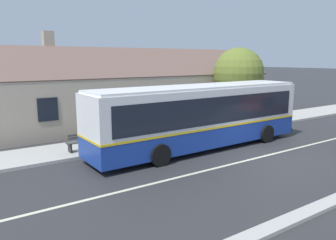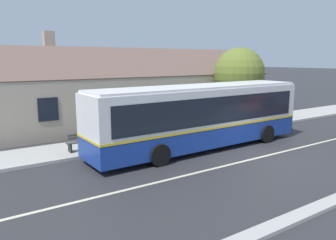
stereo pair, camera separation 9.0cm
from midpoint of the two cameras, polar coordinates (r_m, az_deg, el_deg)
The scene contains 8 objects.
ground_plane at distance 16.61m, azimuth 16.56°, elevation -6.08°, with size 300.00×300.00×0.00m, color #2D2D30.
sidewalk_far at distance 20.77m, azimuth 3.76°, elevation -2.13°, with size 60.00×3.00×0.15m, color #ADAAA3.
lane_divider_stripe at distance 16.61m, azimuth 16.56°, elevation -6.07°, with size 60.00×0.16×0.01m, color beige.
community_building at distance 25.94m, azimuth -6.40°, elevation 4.34°, with size 21.69×8.60×6.52m.
transit_bus at distance 17.09m, azimuth 5.90°, elevation 0.88°, with size 12.43×2.93×3.30m.
bench_by_building at distance 16.79m, azimuth -14.42°, elevation -3.79°, with size 1.62×0.51×0.94m.
street_tree_primary at distance 24.86m, azimuth 12.66°, elevation 7.79°, with size 3.69×3.68×5.48m.
bus_stop_sign at distance 22.46m, azimuth 13.57°, elevation 2.61°, with size 0.36×0.07×2.40m.
Camera 2 is at (-12.36, -10.06, 4.63)m, focal length 35.00 mm.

